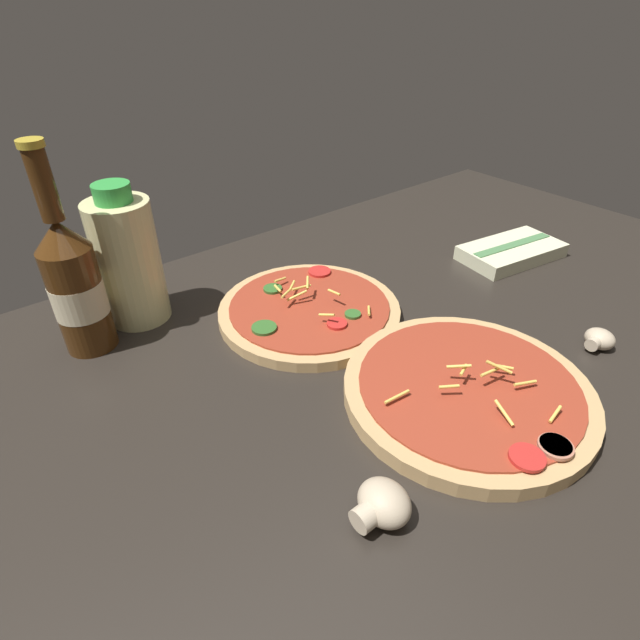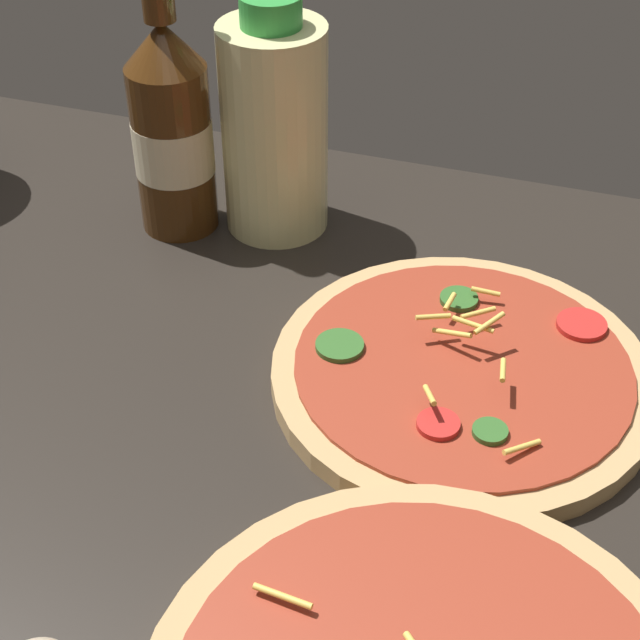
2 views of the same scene
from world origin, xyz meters
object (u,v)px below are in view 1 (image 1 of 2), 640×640
oil_bottle (128,260)px  mushroom_right (599,339)px  mushroom_left (382,504)px  pizza_far (309,310)px  beer_bottle (75,284)px  pizza_near (468,391)px  dish_towel (511,251)px

oil_bottle → mushroom_right: 62.76cm
mushroom_left → pizza_far: bearing=63.0°
oil_bottle → pizza_far: bearing=-38.7°
beer_bottle → mushroom_left: (11.26, -42.23, -7.40)cm
pizza_near → oil_bottle: (-22.18, 40.08, 7.83)cm
pizza_far → mushroom_left: (-15.20, -29.78, 0.89)cm
pizza_near → beer_bottle: (-29.83, 37.44, 8.13)cm
pizza_far → mushroom_right: 38.48cm
pizza_near → dish_towel: bearing=26.4°
pizza_near → dish_towel: 39.10cm
mushroom_left → dish_towel: (53.59, 22.17, -0.58)cm
pizza_near → mushroom_right: pizza_near is taller
pizza_near → pizza_far: bearing=97.7°
pizza_near → pizza_far: (-3.36, 24.98, -0.16)cm
pizza_near → pizza_far: 25.21cm
beer_bottle → dish_towel: bearing=-17.2°
beer_bottle → oil_bottle: (7.65, 2.65, -0.30)cm
dish_towel → mushroom_right: bearing=-122.2°
mushroom_right → dish_towel: bearing=57.8°
dish_towel → pizza_near: bearing=-153.6°
beer_bottle → mushroom_left: beer_bottle is taller
beer_bottle → oil_bottle: 8.10cm
pizza_far → oil_bottle: bearing=141.3°
beer_bottle → mushroom_left: bearing=-75.1°
beer_bottle → pizza_far: bearing=-25.2°
pizza_far → mushroom_right: size_ratio=6.50×
oil_bottle → dish_towel: 62.03cm
mushroom_left → dish_towel: 58.00cm
pizza_far → mushroom_right: (24.48, -29.69, 0.42)cm
mushroom_left → mushroom_right: 39.69cm
mushroom_left → oil_bottle: bearing=94.6°
pizza_near → mushroom_left: bearing=-165.5°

